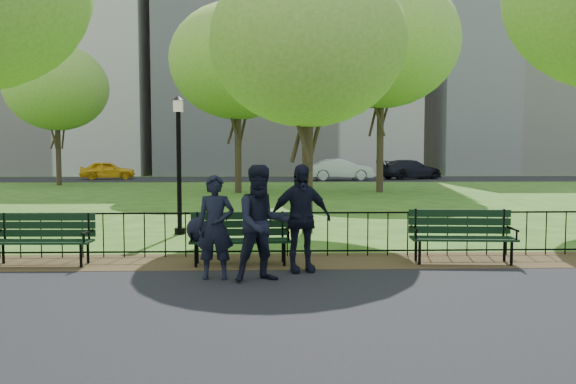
{
  "coord_description": "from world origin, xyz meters",
  "views": [
    {
      "loc": [
        0.24,
        -8.98,
        2.06
      ],
      "look_at": [
        0.6,
        1.5,
        1.33
      ],
      "focal_mm": 35.0,
      "sensor_mm": 36.0,
      "label": 1
    }
  ],
  "objects_px": {
    "park_bench_left_a": "(43,234)",
    "sedan_silver": "(340,170)",
    "park_bench_right_a": "(461,230)",
    "tree_far_c": "(238,61)",
    "person_mid": "(262,223)",
    "person_left": "(215,227)",
    "person_right": "(300,218)",
    "tree_near_e": "(308,43)",
    "lamppost": "(179,159)",
    "taxi": "(107,170)",
    "sedan_dark": "(410,169)",
    "park_bench_main": "(224,231)",
    "tree_far_e": "(381,42)",
    "tree_far_w": "(57,87)"
  },
  "relations": [
    {
      "from": "tree_far_c",
      "to": "tree_far_e",
      "type": "xyz_separation_m",
      "value": [
        7.37,
        0.17,
        1.06
      ]
    },
    {
      "from": "tree_far_c",
      "to": "person_mid",
      "type": "bearing_deg",
      "value": -85.81
    },
    {
      "from": "sedan_dark",
      "to": "tree_far_c",
      "type": "bearing_deg",
      "value": 117.78
    },
    {
      "from": "tree_far_e",
      "to": "sedan_dark",
      "type": "bearing_deg",
      "value": 69.92
    },
    {
      "from": "tree_near_e",
      "to": "tree_far_e",
      "type": "relative_size",
      "value": 0.62
    },
    {
      "from": "tree_far_e",
      "to": "tree_far_w",
      "type": "relative_size",
      "value": 1.26
    },
    {
      "from": "tree_far_e",
      "to": "person_right",
      "type": "relative_size",
      "value": 6.01
    },
    {
      "from": "person_mid",
      "to": "sedan_silver",
      "type": "bearing_deg",
      "value": 63.49
    },
    {
      "from": "person_mid",
      "to": "tree_near_e",
      "type": "bearing_deg",
      "value": 61.47
    },
    {
      "from": "tree_near_e",
      "to": "taxi",
      "type": "bearing_deg",
      "value": 114.57
    },
    {
      "from": "taxi",
      "to": "park_bench_main",
      "type": "bearing_deg",
      "value": -176.56
    },
    {
      "from": "person_mid",
      "to": "park_bench_right_a",
      "type": "bearing_deg",
      "value": 3.51
    },
    {
      "from": "taxi",
      "to": "tree_near_e",
      "type": "bearing_deg",
      "value": -171.13
    },
    {
      "from": "park_bench_right_a",
      "to": "tree_far_c",
      "type": "height_order",
      "value": "tree_far_c"
    },
    {
      "from": "park_bench_right_a",
      "to": "person_right",
      "type": "bearing_deg",
      "value": -162.42
    },
    {
      "from": "park_bench_right_a",
      "to": "sedan_silver",
      "type": "xyz_separation_m",
      "value": [
        1.71,
        31.53,
        0.2
      ]
    },
    {
      "from": "person_right",
      "to": "sedan_silver",
      "type": "relative_size",
      "value": 0.38
    },
    {
      "from": "tree_near_e",
      "to": "person_right",
      "type": "relative_size",
      "value": 3.74
    },
    {
      "from": "tree_far_c",
      "to": "sedan_dark",
      "type": "height_order",
      "value": "tree_far_c"
    },
    {
      "from": "tree_far_e",
      "to": "tree_far_w",
      "type": "height_order",
      "value": "tree_far_e"
    },
    {
      "from": "lamppost",
      "to": "sedan_silver",
      "type": "xyz_separation_m",
      "value": [
        7.57,
        27.6,
        -1.08
      ]
    },
    {
      "from": "person_left",
      "to": "taxi",
      "type": "distance_m",
      "value": 36.81
    },
    {
      "from": "sedan_silver",
      "to": "park_bench_left_a",
      "type": "bearing_deg",
      "value": 155.9
    },
    {
      "from": "park_bench_left_a",
      "to": "tree_far_c",
      "type": "height_order",
      "value": "tree_far_c"
    },
    {
      "from": "person_left",
      "to": "taxi",
      "type": "height_order",
      "value": "person_left"
    },
    {
      "from": "tree_near_e",
      "to": "tree_far_c",
      "type": "relative_size",
      "value": 0.72
    },
    {
      "from": "park_bench_left_a",
      "to": "person_left",
      "type": "height_order",
      "value": "person_left"
    },
    {
      "from": "tree_near_e",
      "to": "person_mid",
      "type": "xyz_separation_m",
      "value": [
        -1.1,
        -5.48,
        -3.88
      ]
    },
    {
      "from": "lamppost",
      "to": "tree_far_e",
      "type": "bearing_deg",
      "value": 61.59
    },
    {
      "from": "lamppost",
      "to": "person_right",
      "type": "height_order",
      "value": "lamppost"
    },
    {
      "from": "person_left",
      "to": "sedan_silver",
      "type": "xyz_separation_m",
      "value": [
        6.17,
        32.75,
        -0.04
      ]
    },
    {
      "from": "lamppost",
      "to": "person_mid",
      "type": "distance_m",
      "value": 5.82
    },
    {
      "from": "park_bench_right_a",
      "to": "person_mid",
      "type": "height_order",
      "value": "person_mid"
    },
    {
      "from": "lamppost",
      "to": "sedan_silver",
      "type": "distance_m",
      "value": 28.64
    },
    {
      "from": "park_bench_main",
      "to": "person_left",
      "type": "bearing_deg",
      "value": -95.3
    },
    {
      "from": "park_bench_right_a",
      "to": "tree_near_e",
      "type": "xyz_separation_m",
      "value": [
        -2.61,
        4.08,
        4.2
      ]
    },
    {
      "from": "park_bench_right_a",
      "to": "person_left",
      "type": "height_order",
      "value": "person_left"
    },
    {
      "from": "tree_near_e",
      "to": "tree_far_e",
      "type": "height_order",
      "value": "tree_far_e"
    },
    {
      "from": "tree_far_c",
      "to": "sedan_silver",
      "type": "distance_m",
      "value": 15.75
    },
    {
      "from": "park_bench_right_a",
      "to": "taxi",
      "type": "height_order",
      "value": "taxi"
    },
    {
      "from": "person_right",
      "to": "sedan_dark",
      "type": "xyz_separation_m",
      "value": [
        10.5,
        33.89,
        -0.18
      ]
    },
    {
      "from": "park_bench_main",
      "to": "sedan_dark",
      "type": "xyz_separation_m",
      "value": [
        11.86,
        33.29,
        0.13
      ]
    },
    {
      "from": "lamppost",
      "to": "sedan_dark",
      "type": "xyz_separation_m",
      "value": [
        13.31,
        29.26,
        -1.13
      ]
    },
    {
      "from": "park_bench_left_a",
      "to": "sedan_silver",
      "type": "relative_size",
      "value": 0.37
    },
    {
      "from": "park_bench_main",
      "to": "park_bench_left_a",
      "type": "relative_size",
      "value": 1.04
    },
    {
      "from": "person_left",
      "to": "sedan_dark",
      "type": "xyz_separation_m",
      "value": [
        11.91,
        34.41,
        -0.09
      ]
    },
    {
      "from": "person_mid",
      "to": "taxi",
      "type": "height_order",
      "value": "person_mid"
    },
    {
      "from": "tree_near_e",
      "to": "person_right",
      "type": "bearing_deg",
      "value": -95.4
    },
    {
      "from": "park_bench_main",
      "to": "taxi",
      "type": "bearing_deg",
      "value": 106.39
    },
    {
      "from": "lamppost",
      "to": "park_bench_main",
      "type": "bearing_deg",
      "value": -70.26
    }
  ]
}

